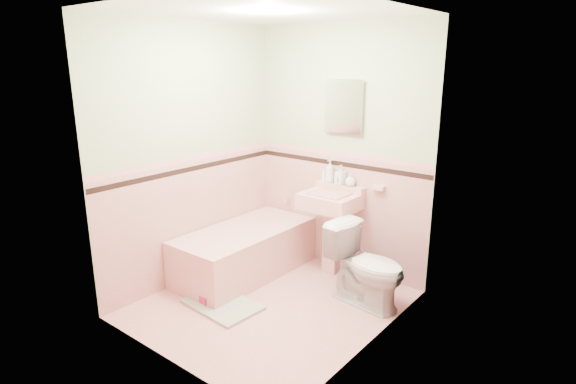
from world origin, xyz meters
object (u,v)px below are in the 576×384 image
Objects in this scene: toilet at (367,266)px; shoe at (204,298)px; soap_bottle_mid at (340,175)px; bucket at (359,274)px; bathtub at (245,253)px; sink at (329,234)px; soap_bottle_right at (350,180)px; soap_bottle_left at (330,171)px; medicine_cabinet at (344,106)px.

toilet reaches higher than shoe.
soap_bottle_mid is 0.79× the size of bucket.
bathtub is at bearing 105.41° from toilet.
sink is 0.50m from bucket.
bathtub reaches higher than shoe.
toilet reaches higher than bucket.
sink is at bearing 172.60° from bucket.
soap_bottle_right is at bearing 0.00° from soap_bottle_mid.
bathtub is 1.26m from soap_bottle_mid.
soap_bottle_mid is 1.51× the size of soap_bottle_right.
soap_bottle_mid is (0.13, 0.00, -0.02)m from soap_bottle_left.
sink reaches higher than shoe.
bathtub is 0.75m from shoe.
soap_bottle_left is 1.19× the size of soap_bottle_mid.
medicine_cabinet is 2.56× the size of soap_bottle_mid.
bathtub is 1.75× the size of sink.
sink is 5.21× the size of shoe.
soap_bottle_right is 0.93m from bucket.
soap_bottle_right is 0.93m from toilet.
bucket is at bearing 24.20° from bathtub.
soap_bottle_mid is 1.02m from toilet.
bucket is (0.52, -0.23, -0.91)m from soap_bottle_left.
bucket is (-0.23, 0.26, -0.24)m from toilet.
toilet reaches higher than bathtub.
soap_bottle_right reaches higher than bathtub.
medicine_cabinet reaches higher than shoe.
bucket is at bearing -33.90° from medicine_cabinet.
soap_bottle_mid is at bearing 180.00° from soap_bottle_right.
soap_bottle_mid reaches higher than soap_bottle_right.
medicine_cabinet is 0.68m from soap_bottle_left.
medicine_cabinet reaches higher than soap_bottle_mid.
shoe is (-0.52, -1.24, -0.37)m from sink.
soap_bottle_mid is 0.12m from soap_bottle_right.
soap_bottle_right is 0.80× the size of shoe.
medicine_cabinet is 0.68m from soap_bottle_mid.
sink reaches higher than bathtub.
medicine_cabinet reaches higher than soap_bottle_left.
toilet is (0.62, -0.52, -1.33)m from medicine_cabinet.
shoe is (-1.14, -0.93, -0.31)m from toilet.
shoe is at bearing 135.29° from toilet.
soap_bottle_left is at bearing 155.97° from bucket.
sink is 1.40m from shoe.
shoe is (-0.64, -1.42, -0.92)m from soap_bottle_right.
soap_bottle_left is (0.55, 0.71, 0.81)m from bathtub.
soap_bottle_left is (-0.13, 0.18, 0.61)m from sink.
shoe is (-0.91, -1.19, -0.07)m from bucket.
toilet is 0.42m from bucket.
bathtub is 5.99× the size of bucket.
soap_bottle_left is 0.13m from soap_bottle_mid.
toilet is (0.74, -0.49, -0.67)m from soap_bottle_left.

